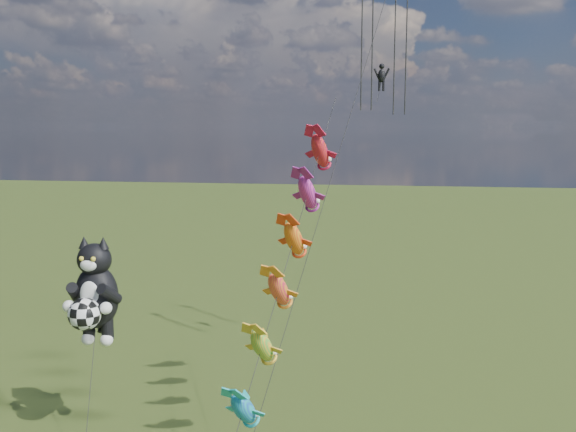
# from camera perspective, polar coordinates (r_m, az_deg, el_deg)

# --- Properties ---
(cat_kite_rig) EXTENTS (2.39, 4.13, 10.09)m
(cat_kite_rig) POSITION_cam_1_polar(r_m,az_deg,el_deg) (31.62, -16.88, -6.55)
(cat_kite_rig) COLOR brown
(cat_kite_rig) RESTS_ON ground
(fish_windsock_rig) EXTENTS (3.52, 15.63, 16.65)m
(fish_windsock_rig) POSITION_cam_1_polar(r_m,az_deg,el_deg) (27.31, -0.15, -4.34)
(fish_windsock_rig) COLOR brown
(fish_windsock_rig) RESTS_ON ground
(parafoil_rig) EXTENTS (7.16, 16.41, 25.82)m
(parafoil_rig) POSITION_cam_1_polar(r_m,az_deg,el_deg) (37.13, 8.10, 13.30)
(parafoil_rig) COLOR brown
(parafoil_rig) RESTS_ON ground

